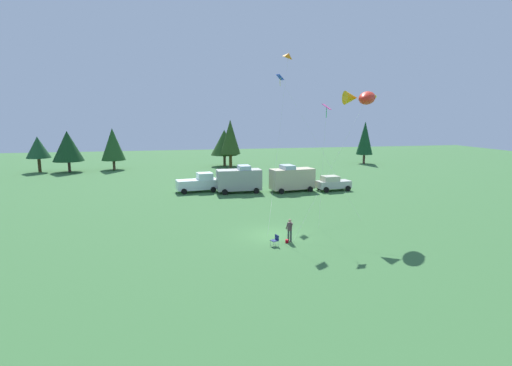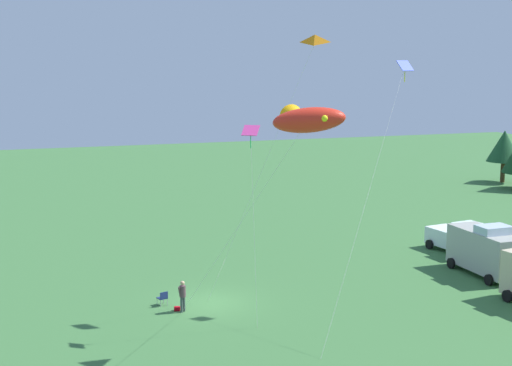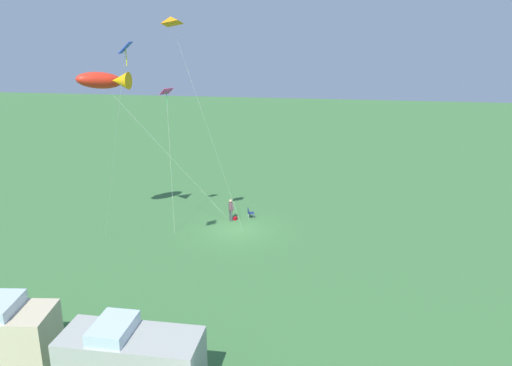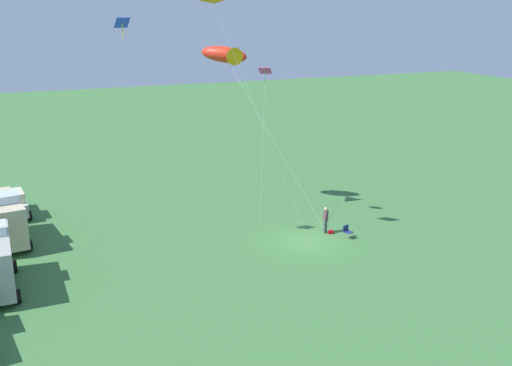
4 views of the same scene
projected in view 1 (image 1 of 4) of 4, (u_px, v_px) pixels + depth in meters
name	position (u px, v px, depth m)	size (l,w,h in m)	color
ground_plane	(272.00, 235.00, 31.91)	(160.00, 160.00, 0.00)	#3A6D38
person_kite_flyer	(290.00, 228.00, 30.14)	(0.53, 0.54, 1.74)	#3B4847
folding_chair	(275.00, 239.00, 29.17)	(0.61, 0.61, 0.82)	navy
backpack_on_grass	(287.00, 241.00, 29.99)	(0.32, 0.22, 0.22)	#AE0814
truck_white_pickup	(198.00, 183.00, 49.59)	(5.23, 2.97, 2.34)	white
van_motorhome_grey	(239.00, 179.00, 49.04)	(5.43, 2.66, 3.34)	#A1A39A
van_camper_beige	(292.00, 178.00, 49.77)	(5.66, 3.23, 3.34)	#C8B894
car_silver_compact	(333.00, 183.00, 50.35)	(4.35, 2.53, 1.89)	beige
treeline_distant	(174.00, 143.00, 70.48)	(62.05, 7.50, 8.60)	#47331D
kite_large_fish	(363.00, 98.00, 33.77)	(9.20, 5.82, 11.61)	red
kite_diamond_rainbow	(326.00, 112.00, 31.99)	(0.98, 1.01, 10.35)	#D63C92
kite_delta_orange	(289.00, 56.00, 34.75)	(3.73, 5.80, 14.90)	orange
kite_diamond_blue	(284.00, 85.00, 39.75)	(6.18, 7.73, 13.47)	blue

